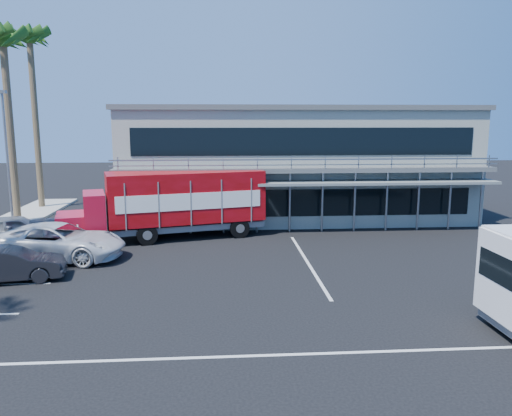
{
  "coord_description": "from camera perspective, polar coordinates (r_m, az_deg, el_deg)",
  "views": [
    {
      "loc": [
        -1.94,
        -18.79,
        6.4
      ],
      "look_at": [
        -0.26,
        4.47,
        2.3
      ],
      "focal_mm": 35.0,
      "sensor_mm": 36.0,
      "label": 1
    }
  ],
  "objects": [
    {
      "name": "palm_f",
      "position": [
        39.87,
        -24.41,
        16.42
      ],
      "size": [
        2.8,
        2.8,
        13.25
      ],
      "color": "brown",
      "rests_on": "ground"
    },
    {
      "name": "ground",
      "position": [
        19.95,
        1.69,
        -8.75
      ],
      "size": [
        120.0,
        120.0,
        0.0
      ],
      "primitive_type": "plane",
      "color": "black",
      "rests_on": "ground"
    },
    {
      "name": "palm_e",
      "position": [
        34.51,
        -26.89,
        15.87
      ],
      "size": [
        2.8,
        2.8,
        12.25
      ],
      "color": "brown",
      "rests_on": "ground"
    },
    {
      "name": "parked_car_d",
      "position": [
        28.4,
        -22.06,
        -2.44
      ],
      "size": [
        4.89,
        3.35,
        1.32
      ],
      "primitive_type": "imported",
      "rotation": [
        0.0,
        0.0,
        1.94
      ],
      "color": "#343846",
      "rests_on": "ground"
    },
    {
      "name": "parked_car_b",
      "position": [
        22.46,
        -26.34,
        -5.81
      ],
      "size": [
        4.41,
        2.22,
        1.39
      ],
      "primitive_type": "imported",
      "rotation": [
        0.0,
        0.0,
        1.76
      ],
      "color": "black",
      "rests_on": "ground"
    },
    {
      "name": "parked_car_e",
      "position": [
        28.61,
        -25.71,
        -2.3
      ],
      "size": [
        5.12,
        3.33,
        1.62
      ],
      "primitive_type": "imported",
      "rotation": [
        0.0,
        0.0,
        1.9
      ],
      "color": "gray",
      "rests_on": "ground"
    },
    {
      "name": "light_pole_far",
      "position": [
        32.27,
        -26.58,
        5.55
      ],
      "size": [
        0.5,
        0.25,
        8.09
      ],
      "color": "gray",
      "rests_on": "ground"
    },
    {
      "name": "parked_car_c",
      "position": [
        24.97,
        -21.68,
        -3.6
      ],
      "size": [
        6.46,
        3.74,
        1.69
      ],
      "primitive_type": "imported",
      "rotation": [
        0.0,
        0.0,
        1.41
      ],
      "color": "silver",
      "rests_on": "ground"
    },
    {
      "name": "red_truck",
      "position": [
        27.58,
        -9.53,
        0.68
      ],
      "size": [
        11.17,
        5.22,
        3.67
      ],
      "rotation": [
        0.0,
        0.0,
        0.26
      ],
      "color": "#B10E23",
      "rests_on": "ground"
    },
    {
      "name": "building",
      "position": [
        34.2,
        4.21,
        5.34
      ],
      "size": [
        22.4,
        12.0,
        7.3
      ],
      "color": "gray",
      "rests_on": "ground"
    }
  ]
}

